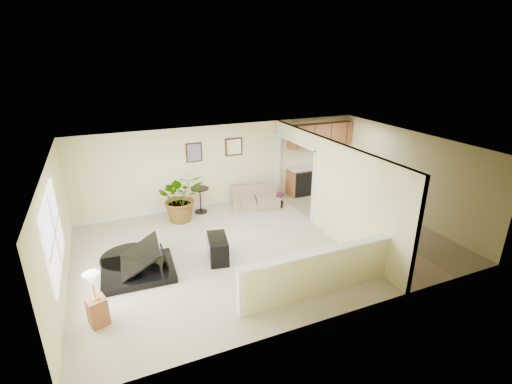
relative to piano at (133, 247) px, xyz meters
name	(u,v)px	position (x,y,z in m)	size (l,w,h in m)	color
floor	(264,244)	(3.12, -0.01, -0.60)	(9.00, 9.00, 0.00)	beige
back_wall	(225,165)	(3.12, 2.99, 0.65)	(9.00, 0.04, 2.50)	beige
front_wall	(338,258)	(3.12, -3.01, 0.65)	(9.00, 0.04, 2.50)	beige
left_wall	(56,232)	(-1.38, -0.01, 0.65)	(0.04, 6.00, 2.50)	beige
right_wall	(408,175)	(7.62, -0.01, 0.65)	(0.04, 6.00, 2.50)	beige
ceiling	(265,147)	(3.12, -0.01, 1.90)	(9.00, 6.00, 0.04)	silver
kitchen_vinyl	(365,222)	(6.27, -0.01, -0.60)	(2.70, 6.00, 0.01)	tan
interior_partition	(323,186)	(4.92, 0.24, 0.62)	(0.18, 5.99, 2.50)	beige
pony_half_wall	(317,272)	(3.20, -2.31, -0.08)	(3.42, 0.22, 1.00)	beige
left_window	(53,233)	(-1.36, -0.51, 0.85)	(0.05, 2.15, 1.45)	white
wall_art_left	(194,153)	(2.17, 2.96, 1.15)	(0.48, 0.04, 0.58)	#311C12
wall_mirror	(234,147)	(3.42, 2.96, 1.20)	(0.55, 0.04, 0.55)	#311C12
kitchen_cabinets	(317,167)	(6.31, 2.72, 0.27)	(2.36, 0.65, 2.33)	brown
piano	(133,247)	(0.00, 0.00, 0.00)	(1.84, 1.91, 1.44)	black
piano_bench	(218,249)	(1.82, -0.25, -0.32)	(0.42, 0.84, 0.56)	black
loveseat	(255,197)	(3.86, 2.33, -0.29)	(1.64, 1.18, 0.82)	tan
accent_table	(200,197)	(2.17, 2.54, -0.11)	(0.53, 0.53, 0.77)	black
palm_plant	(181,198)	(1.54, 2.22, 0.09)	(1.28, 1.11, 1.41)	black
small_plant	(279,201)	(4.52, 1.95, -0.40)	(0.31, 0.31, 0.48)	black
lamp_stand	(96,303)	(-0.79, -1.51, -0.16)	(0.39, 0.39, 1.05)	brown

